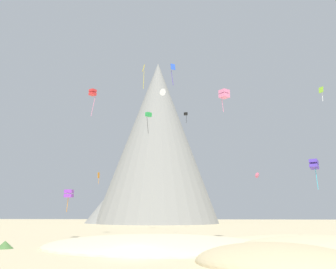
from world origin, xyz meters
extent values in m
plane|color=#CCBA8E|center=(0.00, 0.00, 0.00)|extent=(400.00, 400.00, 0.00)
ellipsoid|color=#C6B284|center=(11.96, -2.39, 0.00)|extent=(18.26, 18.40, 3.20)
ellipsoid|color=beige|center=(17.52, 4.82, 0.00)|extent=(19.04, 18.82, 3.50)
ellipsoid|color=beige|center=(1.04, 9.90, 0.00)|extent=(29.15, 22.13, 2.96)
ellipsoid|color=beige|center=(17.35, 15.33, 0.00)|extent=(27.26, 20.03, 2.50)
cone|color=#668C4C|center=(-5.65, 10.44, 0.27)|extent=(1.60, 1.60, 0.54)
cone|color=#386633|center=(10.85, 13.98, 0.31)|extent=(1.35, 1.35, 0.61)
cone|color=#477238|center=(-15.96, 7.40, 0.43)|extent=(2.64, 2.64, 0.87)
cone|color=gray|center=(-11.33, 109.53, 33.20)|extent=(49.89, 49.89, 66.39)
cone|color=gray|center=(-20.94, 114.09, 12.77)|extent=(41.10, 41.10, 25.54)
cone|color=gray|center=(-3.86, 116.11, 10.81)|extent=(44.17, 44.17, 21.61)
cube|color=pink|center=(9.82, 18.93, 21.01)|extent=(1.71, 1.71, 0.55)
cube|color=pink|center=(9.82, 18.93, 21.65)|extent=(1.71, 1.71, 0.55)
cylinder|color=pink|center=(9.52, 18.93, 19.65)|extent=(0.28, 0.25, 2.17)
cube|color=black|center=(2.35, 59.09, 29.42)|extent=(1.02, 1.04, 0.45)
cube|color=black|center=(2.35, 59.09, 29.84)|extent=(1.02, 1.04, 0.45)
cylinder|color=black|center=(2.50, 59.09, 28.18)|extent=(0.12, 0.30, 2.12)
cube|color=#8CD133|center=(25.56, 23.97, 23.23)|extent=(0.57, 0.80, 0.99)
cylinder|color=white|center=(25.68, 23.97, 22.00)|extent=(0.18, 0.26, 1.51)
cone|color=white|center=(-1.15, 35.60, 27.69)|extent=(1.51, 1.10, 1.46)
cube|color=red|center=(-12.89, 26.79, 24.68)|extent=(1.39, 1.40, 0.46)
cube|color=red|center=(-12.89, 26.79, 25.29)|extent=(1.39, 1.40, 0.46)
cylinder|color=pink|center=(-12.68, 26.79, 22.46)|extent=(0.60, 0.48, 3.97)
cube|color=#5138B2|center=(22.13, 19.60, 10.35)|extent=(1.53, 1.57, 0.78)
cube|color=#5138B2|center=(22.13, 19.60, 11.02)|extent=(1.53, 1.57, 0.78)
cylinder|color=#33BCDB|center=(22.34, 19.60, 8.61)|extent=(0.15, 0.32, 2.99)
cube|color=green|center=(-6.10, 48.95, 26.59)|extent=(1.66, 1.66, 0.69)
cube|color=green|center=(-6.10, 48.95, 27.10)|extent=(1.66, 1.66, 0.69)
cylinder|color=black|center=(-6.27, 48.95, 24.21)|extent=(0.55, 0.67, 4.20)
cone|color=#E5668C|center=(20.03, 58.05, 13.06)|extent=(1.46, 1.37, 1.40)
cube|color=yellow|center=(-6.21, 41.53, 35.53)|extent=(0.75, 1.08, 1.59)
cylinder|color=yellow|center=(-6.15, 41.53, 32.76)|extent=(0.18, 0.16, 4.08)
cube|color=purple|center=(-14.81, 23.10, 6.60)|extent=(1.29, 1.29, 0.57)
cube|color=purple|center=(-14.81, 23.10, 7.27)|extent=(1.29, 1.29, 0.57)
cylinder|color=orange|center=(-14.94, 23.10, 5.20)|extent=(0.32, 0.29, 2.26)
cube|color=blue|center=(1.59, 25.97, 28.96)|extent=(0.86, 0.63, 1.16)
cylinder|color=#5138B2|center=(1.45, 25.97, 26.94)|extent=(0.43, 0.30, 2.88)
cube|color=orange|center=(-20.20, 57.68, 13.42)|extent=(0.26, 1.24, 1.55)
cylinder|color=orange|center=(-20.12, 57.68, 11.96)|extent=(0.20, 0.11, 1.53)
camera|label=1|loc=(6.19, -32.77, 3.92)|focal=38.43mm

